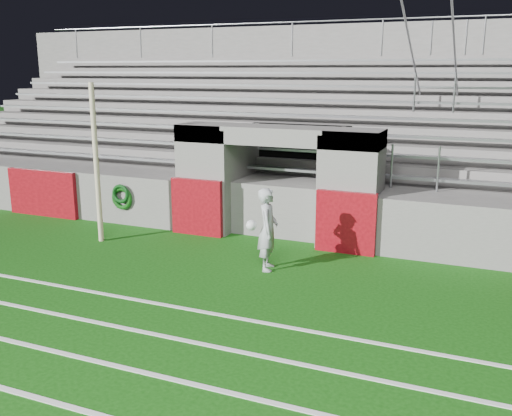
% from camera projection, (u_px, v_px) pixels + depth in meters
% --- Properties ---
extents(ground, '(90.00, 90.00, 0.00)m').
position_uv_depth(ground, '(208.00, 287.00, 10.36)').
color(ground, '#10470B').
rests_on(ground, ground).
extents(field_post, '(0.12, 0.12, 3.58)m').
position_uv_depth(field_post, '(96.00, 164.00, 12.76)').
color(field_post, beige).
rests_on(field_post, ground).
extents(stadium_structure, '(26.00, 8.48, 5.42)m').
position_uv_depth(stadium_structure, '(329.00, 150.00, 17.14)').
color(stadium_structure, '#625F5D').
rests_on(stadium_structure, ground).
extents(goalkeeper_with_ball, '(0.65, 0.68, 1.64)m').
position_uv_depth(goalkeeper_with_ball, '(267.00, 229.00, 11.11)').
color(goalkeeper_with_ball, '#A7AAB1').
rests_on(goalkeeper_with_ball, ground).
extents(hose_coil, '(0.59, 0.15, 0.66)m').
position_uv_depth(hose_coil, '(121.00, 197.00, 14.29)').
color(hose_coil, '#0E460E').
rests_on(hose_coil, ground).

